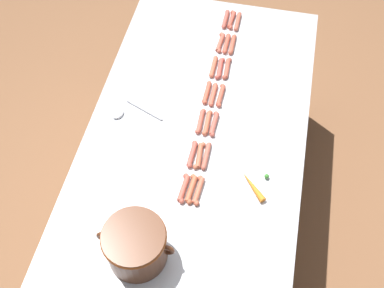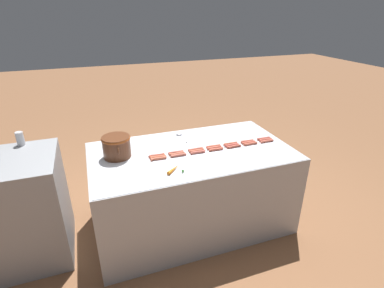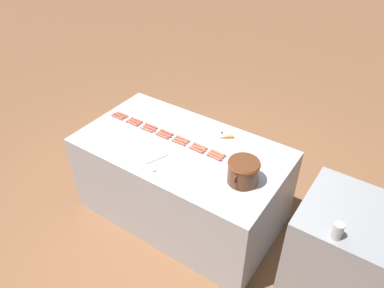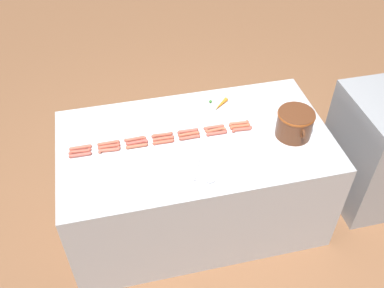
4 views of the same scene
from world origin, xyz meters
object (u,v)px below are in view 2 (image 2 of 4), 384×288
at_px(hot_dog_1, 251,144).
at_px(hot_dog_9, 232,145).
at_px(hot_dog_14, 263,138).
at_px(hot_dog_16, 230,143).
at_px(hot_dog_5, 178,155).
at_px(hot_dog_7, 265,140).
at_px(hot_dog_12, 177,154).
at_px(hot_dog_0, 267,141).
at_px(hot_dog_10, 214,148).
at_px(hot_dog_18, 196,149).
at_px(hot_dog_8, 249,142).
at_px(bean_pot, 117,146).
at_px(hot_dog_17, 213,146).
at_px(hot_dog_19, 176,152).
at_px(hot_dog_2, 234,146).
at_px(hot_dog_11, 197,151).
at_px(hot_dog_6, 159,158).
at_px(hot_dog_20, 157,155).
at_px(hot_dog_13, 158,157).
at_px(hot_dog_15, 247,141).
at_px(hot_dog_4, 198,152).
at_px(back_cabinet, 16,211).
at_px(carrot, 174,169).
at_px(serving_spoon, 182,135).
at_px(hot_dog_3, 216,149).

distance_m(hot_dog_1, hot_dog_9, 0.20).
height_order(hot_dog_14, hot_dog_16, same).
bearing_deg(hot_dog_5, hot_dog_7, -87.86).
bearing_deg(hot_dog_12, hot_dog_0, -92.08).
xyz_separation_m(hot_dog_10, hot_dog_18, (0.03, 0.18, 0.00)).
bearing_deg(hot_dog_8, bean_pot, 83.04).
bearing_deg(hot_dog_17, hot_dog_19, 90.54).
distance_m(hot_dog_2, bean_pot, 1.12).
bearing_deg(hot_dog_11, hot_dog_5, 99.51).
bearing_deg(hot_dog_18, hot_dog_6, 100.08).
bearing_deg(hot_dog_14, hot_dog_17, 89.90).
height_order(hot_dog_1, hot_dog_17, same).
relative_size(hot_dog_11, hot_dog_20, 1.00).
distance_m(hot_dog_10, hot_dog_13, 0.56).
distance_m(hot_dog_15, hot_dog_17, 0.37).
xyz_separation_m(hot_dog_2, hot_dog_4, (0.00, 0.38, 0.00)).
distance_m(back_cabinet, hot_dog_12, 1.50).
xyz_separation_m(hot_dog_10, hot_dog_13, (-0.00, 0.56, 0.00)).
relative_size(hot_dog_13, carrot, 1.04).
height_order(hot_dog_15, hot_dog_18, same).
relative_size(hot_dog_12, hot_dog_18, 1.00).
bearing_deg(hot_dog_20, hot_dog_16, -89.71).
height_order(hot_dog_7, hot_dog_18, same).
xyz_separation_m(back_cabinet, hot_dog_13, (-0.13, -1.26, 0.38)).
distance_m(hot_dog_12, hot_dog_13, 0.18).
bearing_deg(hot_dog_15, hot_dog_4, 96.94).
xyz_separation_m(hot_dog_0, carrot, (-0.24, 1.06, 0.00)).
bearing_deg(serving_spoon, hot_dog_14, -115.63).
bearing_deg(hot_dog_8, hot_dog_19, 87.26).
distance_m(hot_dog_8, hot_dog_10, 0.38).
xyz_separation_m(hot_dog_6, hot_dog_20, (0.07, 0.00, 0.00)).
height_order(hot_dog_3, hot_dog_15, same).
distance_m(hot_dog_4, hot_dog_11, 0.03).
relative_size(hot_dog_3, hot_dog_9, 1.00).
distance_m(hot_dog_6, hot_dog_13, 0.03).
bearing_deg(hot_dog_15, hot_dog_5, 95.05).
bearing_deg(hot_dog_13, hot_dog_5, -99.97).
height_order(back_cabinet, hot_dog_16, back_cabinet).
xyz_separation_m(hot_dog_0, hot_dog_6, (0.00, 1.14, 0.00)).
distance_m(hot_dog_5, hot_dog_9, 0.56).
bearing_deg(hot_dog_17, hot_dog_4, 111.07).
height_order(hot_dog_12, hot_dog_16, same).
relative_size(hot_dog_7, hot_dog_19, 1.00).
bearing_deg(hot_dog_0, hot_dog_16, 79.10).
xyz_separation_m(hot_dog_0, hot_dog_4, (0.00, 0.76, 0.00)).
bearing_deg(serving_spoon, bean_pot, 109.79).
bearing_deg(hot_dog_18, hot_dog_19, 89.85).
xyz_separation_m(hot_dog_0, serving_spoon, (0.44, 0.77, -0.00)).
bearing_deg(bean_pot, hot_dog_15, -95.40).
height_order(hot_dog_0, hot_dog_15, same).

